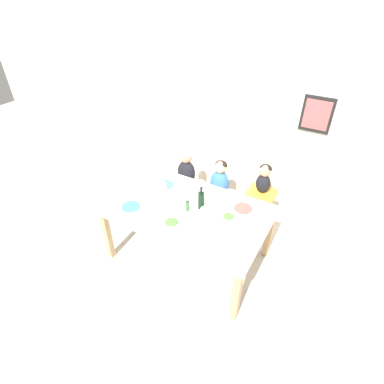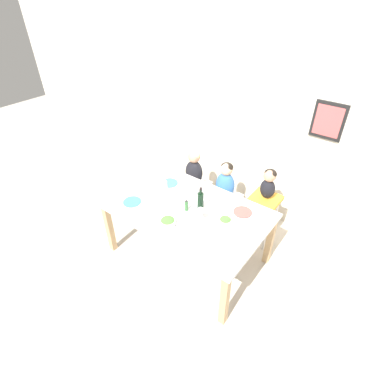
% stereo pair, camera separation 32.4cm
% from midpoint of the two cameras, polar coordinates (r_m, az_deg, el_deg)
% --- Properties ---
extents(ground_plane, '(14.00, 14.00, 0.00)m').
position_cam_midpoint_polar(ground_plane, '(3.81, 1.72, -11.88)').
color(ground_plane, '#BCB2A3').
extents(wall_back, '(10.00, 0.09, 2.70)m').
position_cam_midpoint_polar(wall_back, '(4.01, 13.70, 13.51)').
color(wall_back, beige).
rests_on(wall_back, ground_plane).
extents(dining_table, '(1.75, 1.10, 0.74)m').
position_cam_midpoint_polar(dining_table, '(3.35, 1.92, -4.36)').
color(dining_table, silver).
rests_on(dining_table, ground_plane).
extents(chair_far_left, '(0.39, 0.37, 0.46)m').
position_cam_midpoint_polar(chair_far_left, '(4.23, 2.56, 0.77)').
color(chair_far_left, silver).
rests_on(chair_far_left, ground_plane).
extents(chair_far_center, '(0.39, 0.37, 0.46)m').
position_cam_midpoint_polar(chair_far_center, '(4.03, 8.40, -1.73)').
color(chair_far_center, silver).
rests_on(chair_far_center, ground_plane).
extents(chair_right_highchair, '(0.33, 0.31, 0.70)m').
position_cam_midpoint_polar(chair_right_highchair, '(3.77, 15.97, -3.01)').
color(chair_right_highchair, silver).
rests_on(chair_right_highchair, ground_plane).
extents(person_child_left, '(0.25, 0.20, 0.50)m').
position_cam_midpoint_polar(person_child_left, '(4.05, 2.69, 4.52)').
color(person_child_left, black).
rests_on(person_child_left, chair_far_left).
extents(person_child_center, '(0.25, 0.20, 0.50)m').
position_cam_midpoint_polar(person_child_center, '(3.84, 8.83, 2.10)').
color(person_child_center, '#3366B2').
rests_on(person_child_center, chair_far_center).
extents(person_baby_right, '(0.18, 0.15, 0.38)m').
position_cam_midpoint_polar(person_baby_right, '(3.56, 16.95, 1.64)').
color(person_baby_right, black).
rests_on(person_baby_right, chair_right_highchair).
extents(wine_bottle, '(0.07, 0.07, 0.28)m').
position_cam_midpoint_polar(wine_bottle, '(3.24, 4.50, -1.75)').
color(wine_bottle, black).
rests_on(wine_bottle, dining_table).
extents(paper_towel_roll, '(0.11, 0.11, 0.27)m').
position_cam_midpoint_polar(paper_towel_roll, '(3.32, -2.85, -0.12)').
color(paper_towel_roll, white).
rests_on(paper_towel_roll, dining_table).
extents(wine_glass_near, '(0.07, 0.07, 0.18)m').
position_cam_midpoint_polar(wine_glass_near, '(3.07, 4.67, -3.75)').
color(wine_glass_near, white).
rests_on(wine_glass_near, dining_table).
extents(wine_glass_far, '(0.07, 0.07, 0.18)m').
position_cam_midpoint_polar(wine_glass_far, '(3.40, 3.20, 0.76)').
color(wine_glass_far, white).
rests_on(wine_glass_far, dining_table).
extents(salad_bowl_large, '(0.16, 0.16, 0.09)m').
position_cam_midpoint_polar(salad_bowl_large, '(3.07, -1.58, -5.85)').
color(salad_bowl_large, silver).
rests_on(salad_bowl_large, dining_table).
extents(salad_bowl_small, '(0.14, 0.14, 0.09)m').
position_cam_midpoint_polar(salad_bowl_small, '(3.12, 9.34, -5.59)').
color(salad_bowl_small, silver).
rests_on(salad_bowl_small, dining_table).
extents(dinner_plate_front_left, '(0.20, 0.20, 0.01)m').
position_cam_midpoint_polar(dinner_plate_front_left, '(3.42, -8.71, -1.95)').
color(dinner_plate_front_left, teal).
rests_on(dinner_plate_front_left, dining_table).
extents(dinner_plate_back_left, '(0.20, 0.20, 0.01)m').
position_cam_midpoint_polar(dinner_plate_back_left, '(3.69, -1.80, 1.65)').
color(dinner_plate_back_left, teal).
rests_on(dinner_plate_back_left, dining_table).
extents(dinner_plate_back_right, '(0.20, 0.20, 0.01)m').
position_cam_midpoint_polar(dinner_plate_back_right, '(3.32, 12.42, -3.87)').
color(dinner_plate_back_right, '#D14C47').
rests_on(dinner_plate_back_right, dining_table).
extents(dinner_plate_front_right, '(0.20, 0.20, 0.01)m').
position_cam_midpoint_polar(dinner_plate_front_right, '(2.98, 6.59, -8.75)').
color(dinner_plate_front_right, silver).
rests_on(dinner_plate_front_right, dining_table).
extents(condiment_bottle_hot_sauce, '(0.04, 0.04, 0.14)m').
position_cam_midpoint_polar(condiment_bottle_hot_sauce, '(3.24, 1.79, -2.64)').
color(condiment_bottle_hot_sauce, '#336633').
rests_on(condiment_bottle_hot_sauce, dining_table).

